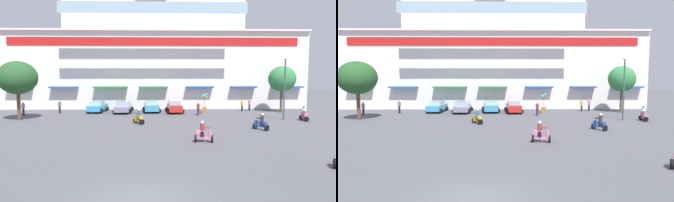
# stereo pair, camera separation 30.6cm
# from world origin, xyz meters

# --- Properties ---
(ground_plane) EXTENTS (128.00, 128.00, 0.00)m
(ground_plane) POSITION_xyz_m (0.00, 13.00, 0.00)
(ground_plane) COLOR #4F5057
(colonial_building) EXTENTS (43.65, 17.43, 20.04)m
(colonial_building) POSITION_xyz_m (0.00, 36.32, 8.60)
(colonial_building) COLOR white
(colonial_building) RESTS_ON ground
(plaza_tree_0) EXTENTS (4.04, 4.14, 6.28)m
(plaza_tree_0) POSITION_xyz_m (-14.26, 20.48, 4.51)
(plaza_tree_0) COLOR brown
(plaza_tree_0) RESTS_ON ground
(plaza_tree_1) EXTENTS (3.45, 3.07, 5.95)m
(plaza_tree_1) POSITION_xyz_m (16.39, 25.94, 4.30)
(plaza_tree_1) COLOR brown
(plaza_tree_1) RESTS_ON ground
(parked_car_0) EXTENTS (2.52, 4.21, 1.48)m
(parked_car_0) POSITION_xyz_m (-7.30, 27.01, 0.75)
(parked_car_0) COLOR #3794C7
(parked_car_0) RESTS_ON ground
(parked_car_1) EXTENTS (2.43, 4.50, 1.45)m
(parked_car_1) POSITION_xyz_m (-3.90, 26.46, 0.73)
(parked_car_1) COLOR slate
(parked_car_1) RESTS_ON ground
(parked_car_2) EXTENTS (2.55, 3.93, 1.52)m
(parked_car_2) POSITION_xyz_m (-0.31, 26.83, 0.77)
(parked_car_2) COLOR #3E91BE
(parked_car_2) RESTS_ON ground
(parked_car_3) EXTENTS (2.42, 4.05, 1.60)m
(parked_car_3) POSITION_xyz_m (2.64, 26.13, 0.80)
(parked_car_3) COLOR red
(parked_car_3) RESTS_ON ground
(scooter_rider_0) EXTENTS (1.38, 0.65, 1.56)m
(scooter_rider_0) POSITION_xyz_m (3.90, 9.76, 0.65)
(scooter_rider_0) COLOR black
(scooter_rider_0) RESTS_ON ground
(scooter_rider_2) EXTENTS (0.64, 1.41, 1.56)m
(scooter_rider_2) POSITION_xyz_m (16.01, 19.25, 0.65)
(scooter_rider_2) COLOR black
(scooter_rider_2) RESTS_ON ground
(scooter_rider_3) EXTENTS (1.22, 1.52, 1.52)m
(scooter_rider_3) POSITION_xyz_m (-1.31, 17.75, 0.61)
(scooter_rider_3) COLOR black
(scooter_rider_3) RESTS_ON ground
(scooter_rider_4) EXTENTS (1.19, 1.46, 1.50)m
(scooter_rider_4) POSITION_xyz_m (9.68, 14.28, 0.61)
(scooter_rider_4) COLOR black
(scooter_rider_4) RESTS_ON ground
(pedestrian_0) EXTENTS (0.47, 0.47, 1.62)m
(pedestrian_0) POSITION_xyz_m (-11.81, 25.87, 0.91)
(pedestrian_0) COLOR black
(pedestrian_0) RESTS_ON ground
(pedestrian_1) EXTENTS (0.51, 0.51, 1.63)m
(pedestrian_1) POSITION_xyz_m (12.87, 27.86, 0.92)
(pedestrian_1) COLOR black
(pedestrian_1) RESTS_ON ground
(pedestrian_2) EXTENTS (0.50, 0.50, 1.58)m
(pedestrian_2) POSITION_xyz_m (-15.61, 24.34, 0.89)
(pedestrian_2) COLOR #1F2A43
(pedestrian_2) RESTS_ON ground
(pedestrian_3) EXTENTS (0.44, 0.44, 1.58)m
(pedestrian_3) POSITION_xyz_m (11.72, 27.33, 0.89)
(pedestrian_3) COLOR black
(pedestrian_3) RESTS_ON ground
(pedestrian_4) EXTENTS (0.53, 0.53, 1.57)m
(pedestrian_4) POSITION_xyz_m (5.36, 23.57, 0.88)
(pedestrian_4) COLOR #281E47
(pedestrian_4) RESTS_ON ground
(streetlamp_near) EXTENTS (0.40, 0.40, 6.67)m
(streetlamp_near) POSITION_xyz_m (14.06, 19.77, 3.90)
(streetlamp_near) COLOR #474C51
(streetlamp_near) RESTS_ON ground
(balloon_vendor_cart) EXTENTS (0.74, 0.98, 2.54)m
(balloon_vendor_cart) POSITION_xyz_m (6.42, 25.63, 1.08)
(balloon_vendor_cart) COLOR #9E6D37
(balloon_vendor_cart) RESTS_ON ground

